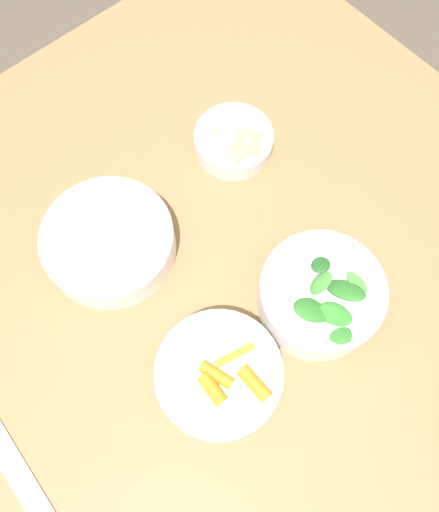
{
  "coord_description": "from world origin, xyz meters",
  "views": [
    {
      "loc": [
        -0.21,
        0.21,
        1.45
      ],
      "look_at": [
        -0.01,
        0.04,
        0.79
      ],
      "focal_mm": 35.0,
      "sensor_mm": 36.0,
      "label": 1
    }
  ],
  "objects_px": {
    "bowl_beans_hotdog": "(110,242)",
    "ruler": "(21,478)",
    "bowl_greens": "(321,295)",
    "bowl_cookies": "(234,140)",
    "bowl_carrots": "(219,375)"
  },
  "relations": [
    {
      "from": "bowl_beans_hotdog",
      "to": "bowl_cookies",
      "type": "distance_m",
      "value": 0.26
    },
    {
      "from": "bowl_carrots",
      "to": "bowl_cookies",
      "type": "bearing_deg",
      "value": -44.54
    },
    {
      "from": "bowl_beans_hotdog",
      "to": "ruler",
      "type": "distance_m",
      "value": 0.33
    },
    {
      "from": "bowl_beans_hotdog",
      "to": "ruler",
      "type": "xyz_separation_m",
      "value": [
        -0.18,
        0.28,
        -0.02
      ]
    },
    {
      "from": "bowl_carrots",
      "to": "bowl_greens",
      "type": "xyz_separation_m",
      "value": [
        -0.01,
        -0.17,
        0.0
      ]
    },
    {
      "from": "bowl_greens",
      "to": "bowl_beans_hotdog",
      "type": "relative_size",
      "value": 0.9
    },
    {
      "from": "bowl_cookies",
      "to": "bowl_beans_hotdog",
      "type": "bearing_deg",
      "value": 93.66
    },
    {
      "from": "bowl_carrots",
      "to": "ruler",
      "type": "xyz_separation_m",
      "value": [
        0.07,
        0.27,
        -0.03
      ]
    },
    {
      "from": "bowl_greens",
      "to": "bowl_beans_hotdog",
      "type": "distance_m",
      "value": 0.31
    },
    {
      "from": "bowl_beans_hotdog",
      "to": "bowl_greens",
      "type": "bearing_deg",
      "value": -146.7
    },
    {
      "from": "bowl_carrots",
      "to": "bowl_cookies",
      "type": "distance_m",
      "value": 0.37
    },
    {
      "from": "bowl_beans_hotdog",
      "to": "ruler",
      "type": "height_order",
      "value": "bowl_beans_hotdog"
    },
    {
      "from": "bowl_carrots",
      "to": "bowl_cookies",
      "type": "xyz_separation_m",
      "value": [
        0.26,
        -0.26,
        -0.01
      ]
    },
    {
      "from": "bowl_carrots",
      "to": "bowl_greens",
      "type": "distance_m",
      "value": 0.17
    },
    {
      "from": "bowl_greens",
      "to": "bowl_cookies",
      "type": "height_order",
      "value": "bowl_greens"
    }
  ]
}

